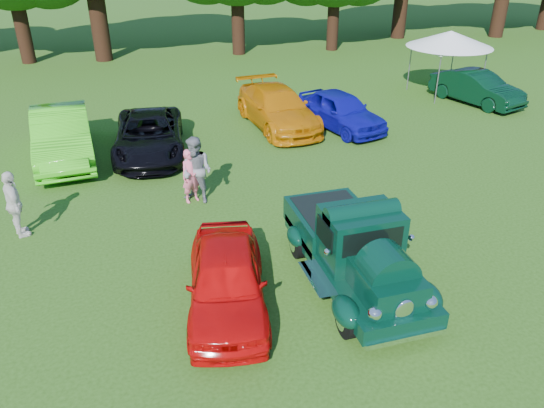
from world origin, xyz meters
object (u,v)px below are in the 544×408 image
object	(u,v)px
spectator_pink	(191,176)
spectator_grey	(197,171)
red_convertible	(227,280)
back_car_lime	(62,135)
back_car_blue	(341,110)
back_car_green	(477,88)
back_car_orange	(277,108)
back_car_black	(149,135)
hero_pickup	(354,249)
canopy_tent	(450,39)
spectator_white	(14,205)

from	to	relation	value
spectator_pink	spectator_grey	bearing A→B (deg)	-48.52
red_convertible	spectator_pink	world-z (taller)	spectator_pink
red_convertible	back_car_lime	world-z (taller)	back_car_lime
back_car_blue	back_car_green	bearing A→B (deg)	-4.26
back_car_orange	back_car_blue	size ratio (longest dim) A/B	1.23
back_car_black	back_car_green	distance (m)	14.65
hero_pickup	spectator_pink	distance (m)	5.67
back_car_blue	spectator_grey	bearing A→B (deg)	-158.91
back_car_lime	spectator_pink	world-z (taller)	back_car_lime
red_convertible	back_car_black	size ratio (longest dim) A/B	0.79
back_car_lime	back_car_orange	xyz separation A→B (m)	(7.94, 1.10, -0.10)
back_car_blue	canopy_tent	size ratio (longest dim) A/B	1.06
back_car_lime	back_car_black	xyz separation A→B (m)	(2.84, -0.38, -0.16)
red_convertible	back_car_lime	xyz separation A→B (m)	(-3.62, 9.37, 0.18)
back_car_lime	canopy_tent	bearing A→B (deg)	6.75
hero_pickup	red_convertible	bearing A→B (deg)	-178.03
hero_pickup	spectator_pink	world-z (taller)	hero_pickup
red_convertible	back_car_blue	size ratio (longest dim) A/B	0.94
back_car_orange	canopy_tent	bearing A→B (deg)	8.56
back_car_green	spectator_white	xyz separation A→B (m)	(-18.25, -6.53, 0.19)
hero_pickup	back_car_lime	xyz separation A→B (m)	(-6.51, 9.27, 0.03)
back_car_lime	spectator_grey	bearing A→B (deg)	-53.25
red_convertible	back_car_orange	distance (m)	11.32
back_car_lime	back_car_blue	world-z (taller)	back_car_lime
back_car_orange	spectator_grey	distance (m)	6.90
spectator_pink	spectator_white	world-z (taller)	spectator_white
back_car_blue	spectator_grey	distance (m)	7.91
spectator_grey	spectator_white	size ratio (longest dim) A/B	1.09
back_car_black	spectator_white	world-z (taller)	spectator_white
back_car_lime	back_car_blue	size ratio (longest dim) A/B	1.22
red_convertible	canopy_tent	distance (m)	18.28
hero_pickup	spectator_pink	xyz separation A→B (m)	(-2.83, 4.91, -0.03)
hero_pickup	spectator_white	bearing A→B (deg)	150.13
hero_pickup	canopy_tent	bearing A→B (deg)	50.53
back_car_green	spectator_pink	xyz separation A→B (m)	(-13.69, -5.87, 0.09)
spectator_pink	spectator_white	bearing A→B (deg)	167.34
spectator_grey	canopy_tent	size ratio (longest dim) A/B	0.49
back_car_green	spectator_grey	world-z (taller)	spectator_grey
red_convertible	back_car_green	distance (m)	17.53
back_car_lime	spectator_grey	size ratio (longest dim) A/B	2.64
red_convertible	spectator_white	xyz separation A→B (m)	(-4.51, 4.35, 0.22)
back_car_black	back_car_green	size ratio (longest dim) A/B	1.17
hero_pickup	back_car_black	xyz separation A→B (m)	(-3.67, 8.89, -0.13)
red_convertible	back_car_lime	size ratio (longest dim) A/B	0.77
red_convertible	back_car_orange	bearing A→B (deg)	78.48
red_convertible	spectator_pink	distance (m)	5.01
hero_pickup	back_car_lime	world-z (taller)	hero_pickup
spectator_white	hero_pickup	bearing A→B (deg)	-138.15
back_car_lime	spectator_white	distance (m)	5.10
hero_pickup	back_car_black	distance (m)	9.62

